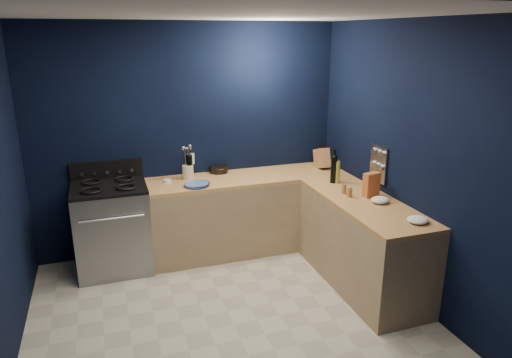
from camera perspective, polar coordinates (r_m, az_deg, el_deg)
name	(u,v)px	position (r m, az deg, el deg)	size (l,w,h in m)	color
floor	(234,326)	(4.32, -2.78, -17.54)	(3.50, 3.50, 0.02)	#B5B29F
ceiling	(228,12)	(3.54, -3.44, 19.77)	(3.50, 3.50, 0.02)	silver
wall_back	(189,140)	(5.38, -8.20, 4.79)	(3.50, 0.02, 2.60)	black
wall_right	(416,166)	(4.50, 19.01, 1.50)	(0.02, 3.50, 2.60)	black
wall_front	(336,299)	(2.23, 9.75, -14.38)	(3.50, 0.02, 2.60)	black
cab_back	(248,214)	(5.48, -0.97, -4.34)	(2.30, 0.63, 0.86)	#9E825F
top_back	(248,178)	(5.33, -0.99, 0.15)	(2.30, 0.63, 0.04)	#966232
cab_right	(362,245)	(4.84, 12.86, -7.85)	(0.63, 1.67, 0.86)	#9E825F
top_right	(365,203)	(4.67, 13.23, -2.85)	(0.63, 1.67, 0.04)	#966232
gas_range	(113,229)	(5.23, -17.18, -5.91)	(0.76, 0.66, 0.92)	gray
oven_door	(114,242)	(4.94, -17.03, -7.41)	(0.59, 0.02, 0.42)	black
cooktop	(109,187)	(5.07, -17.66, -0.97)	(0.76, 0.66, 0.03)	black
backguard	(107,170)	(5.32, -17.87, 1.08)	(0.76, 0.06, 0.20)	black
spice_panel	(379,164)	(4.95, 14.83, 1.83)	(0.02, 0.28, 0.38)	gray
wall_outlet	(190,159)	(5.41, -8.06, 2.47)	(0.09, 0.02, 0.13)	white
plate_stack	(197,185)	(5.01, -7.31, -0.68)	(0.26, 0.26, 0.03)	#3667A1
ramekin	(167,181)	(5.19, -10.84, -0.21)	(0.08, 0.08, 0.03)	white
utensil_crock	(188,172)	(5.26, -8.36, 0.86)	(0.12, 0.12, 0.16)	beige
wine_bottle_back	(190,167)	(5.25, -8.14, 1.48)	(0.07, 0.07, 0.27)	black
lemon_basket	(219,169)	(5.47, -4.59, 1.25)	(0.22, 0.22, 0.08)	black
knife_block	(322,158)	(5.68, 8.09, 2.53)	(0.13, 0.21, 0.23)	olive
wine_bottle_right	(334,170)	(5.12, 9.53, 1.13)	(0.07, 0.07, 0.29)	black
oil_bottle	(337,172)	(5.12, 9.97, 0.85)	(0.06, 0.06, 0.24)	olive
spice_jar_near	(344,189)	(4.81, 10.78, -1.22)	(0.05, 0.05, 0.10)	olive
spice_jar_far	(350,192)	(4.72, 11.44, -1.60)	(0.05, 0.05, 0.10)	olive
crouton_bag	(371,185)	(4.77, 13.98, -0.69)	(0.17, 0.08, 0.25)	#B81F33
towel_front	(380,200)	(4.63, 15.00, -2.50)	(0.18, 0.15, 0.06)	white
towel_end	(418,220)	(4.25, 19.26, -4.75)	(0.19, 0.17, 0.06)	white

